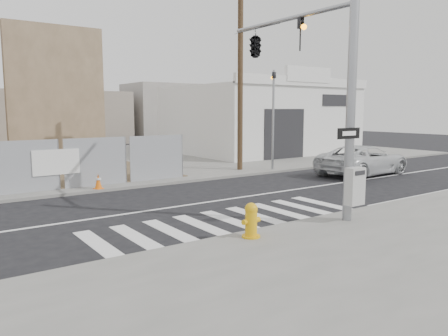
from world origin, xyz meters
TOP-DOWN VIEW (x-y plane):
  - ground at (0.00, 0.00)m, footprint 100.00×100.00m
  - sidewalk_far at (0.00, 14.00)m, footprint 50.00×20.00m
  - signal_pole at (2.49, -2.05)m, footprint 0.96×5.87m
  - far_signal_pole at (8.00, 4.60)m, footprint 0.16×0.20m
  - concrete_wall_right at (-0.50, 14.08)m, footprint 5.50×1.30m
  - auto_shop at (14.00, 12.97)m, footprint 12.00×10.20m
  - utility_pole_right at (6.50, 5.50)m, footprint 1.60×0.28m
  - fire_hydrant at (-0.82, -4.55)m, footprint 0.56×0.56m
  - suv at (10.90, 1.01)m, footprint 5.55×2.85m
  - traffic_cone_d at (-1.61, 4.22)m, footprint 0.42×0.42m

SIDE VIEW (x-z plane):
  - ground at x=0.00m, z-range 0.00..0.00m
  - sidewalk_far at x=0.00m, z-range 0.00..0.12m
  - traffic_cone_d at x=-1.61m, z-range 0.11..0.73m
  - fire_hydrant at x=-0.82m, z-range 0.11..0.99m
  - suv at x=10.90m, z-range 0.00..1.50m
  - auto_shop at x=14.00m, z-range -0.44..5.51m
  - concrete_wall_right at x=-0.50m, z-range -0.62..7.38m
  - far_signal_pole at x=8.00m, z-range 0.68..6.28m
  - signal_pole at x=2.49m, z-range 1.28..8.28m
  - utility_pole_right at x=6.50m, z-range 0.20..10.20m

